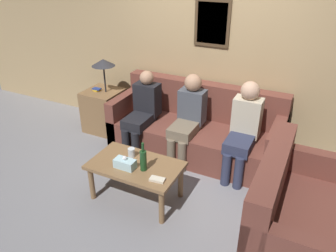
% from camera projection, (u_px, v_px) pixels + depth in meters
% --- Properties ---
extents(ground_plane, '(16.00, 16.00, 0.00)m').
position_uv_depth(ground_plane, '(179.00, 170.00, 4.26)').
color(ground_plane, gray).
extents(wall_back, '(9.00, 0.08, 2.60)m').
position_uv_depth(wall_back, '(211.00, 53.00, 4.45)').
color(wall_back, tan).
rests_on(wall_back, ground_plane).
extents(couch_main, '(2.29, 0.89, 0.93)m').
position_uv_depth(couch_main, '(196.00, 131.00, 4.54)').
color(couch_main, brown).
rests_on(couch_main, ground_plane).
extents(couch_side, '(0.89, 1.42, 0.93)m').
position_uv_depth(couch_side, '(298.00, 219.00, 3.03)').
color(couch_side, brown).
rests_on(couch_side, ground_plane).
extents(coffee_table, '(1.00, 0.59, 0.45)m').
position_uv_depth(coffee_table, '(136.00, 169.00, 3.61)').
color(coffee_table, olive).
rests_on(coffee_table, ground_plane).
extents(side_table_with_lamp, '(0.53, 0.53, 1.15)m').
position_uv_depth(side_table_with_lamp, '(104.00, 108.00, 5.09)').
color(side_table_with_lamp, olive).
rests_on(side_table_with_lamp, ground_plane).
extents(wine_bottle, '(0.07, 0.07, 0.33)m').
position_uv_depth(wine_bottle, '(143.00, 160.00, 3.43)').
color(wine_bottle, '#19421E').
rests_on(wine_bottle, coffee_table).
extents(drinking_glass, '(0.08, 0.08, 0.10)m').
position_uv_depth(drinking_glass, '(131.00, 152.00, 3.69)').
color(drinking_glass, silver).
rests_on(drinking_glass, coffee_table).
extents(book_stack, '(0.16, 0.10, 0.03)m').
position_uv_depth(book_stack, '(157.00, 179.00, 3.31)').
color(book_stack, beige).
rests_on(book_stack, coffee_table).
extents(tissue_box, '(0.23, 0.12, 0.15)m').
position_uv_depth(tissue_box, '(125.00, 163.00, 3.50)').
color(tissue_box, silver).
rests_on(tissue_box, coffee_table).
extents(person_left, '(0.34, 0.65, 1.11)m').
position_uv_depth(person_left, '(143.00, 110.00, 4.49)').
color(person_left, black).
rests_on(person_left, ground_plane).
extents(person_middle, '(0.34, 0.65, 1.15)m').
position_uv_depth(person_middle, '(188.00, 115.00, 4.27)').
color(person_middle, '#756651').
rests_on(person_middle, ground_plane).
extents(person_right, '(0.34, 0.64, 1.18)m').
position_uv_depth(person_right, '(244.00, 127.00, 3.95)').
color(person_right, '#2D334C').
rests_on(person_right, ground_plane).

